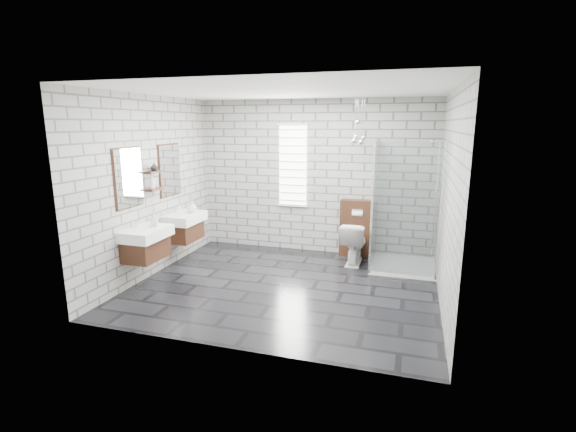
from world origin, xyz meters
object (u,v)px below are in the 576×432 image
at_px(vanity_right, 182,219).
at_px(vanity_left, 144,235).
at_px(cistern_panel, 357,228).
at_px(shower_enclosure, 398,239).
at_px(toilet, 354,243).

bearing_deg(vanity_right, vanity_left, -90.00).
height_order(vanity_right, cistern_panel, vanity_right).
distance_m(shower_enclosure, toilet, 0.73).
distance_m(vanity_left, toilet, 3.30).
relative_size(vanity_right, cistern_panel, 1.57).
relative_size(vanity_left, toilet, 2.24).
xyz_separation_m(shower_enclosure, toilet, (-0.70, 0.12, -0.15)).
height_order(vanity_left, vanity_right, same).
xyz_separation_m(vanity_right, toilet, (2.71, 0.81, -0.41)).
bearing_deg(vanity_right, cistern_panel, 24.13).
bearing_deg(vanity_left, toilet, 34.34).
bearing_deg(cistern_panel, vanity_right, -155.87).
distance_m(vanity_left, shower_enclosure, 3.83).
xyz_separation_m(vanity_right, shower_enclosure, (3.41, 0.70, -0.25)).
bearing_deg(vanity_left, cistern_panel, 39.70).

